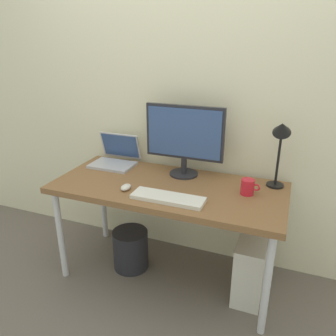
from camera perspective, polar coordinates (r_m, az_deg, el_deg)
The scene contains 11 objects.
ground_plane at distance 2.54m, azimuth 0.00°, elevation -17.84°, with size 6.00×6.00×0.00m, color #665B51.
back_wall at distance 2.37m, azimuth 3.60°, elevation 13.84°, with size 4.40×0.04×2.60m, color beige.
desk at distance 2.19m, azimuth 0.00°, elevation -4.41°, with size 1.51×0.68×0.72m.
monitor at distance 2.24m, azimuth 2.84°, elevation 5.44°, with size 0.55×0.20×0.49m.
laptop at distance 2.54m, azimuth -8.99°, elevation 1.94°, with size 0.32×0.28×0.22m.
desk_lamp at distance 2.12m, azimuth 18.89°, elevation 4.80°, with size 0.11×0.16×0.46m.
keyboard at distance 1.97m, azimuth -0.02°, elevation -5.19°, with size 0.44×0.14×0.02m, color silver.
mouse at distance 2.11m, azimuth -7.29°, elevation -3.31°, with size 0.06×0.09×0.03m, color silver.
coffee_mug at distance 2.08m, azimuth 13.59°, elevation -3.19°, with size 0.12×0.08×0.10m.
computer_tower at distance 2.33m, azimuth 14.02°, elevation -16.30°, with size 0.18×0.36×0.42m, color silver.
wastebasket at distance 2.55m, azimuth -6.46°, elevation -13.74°, with size 0.26×0.26×0.30m, color #232328.
Camera 1 is at (0.71, -1.84, 1.61)m, focal length 35.31 mm.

